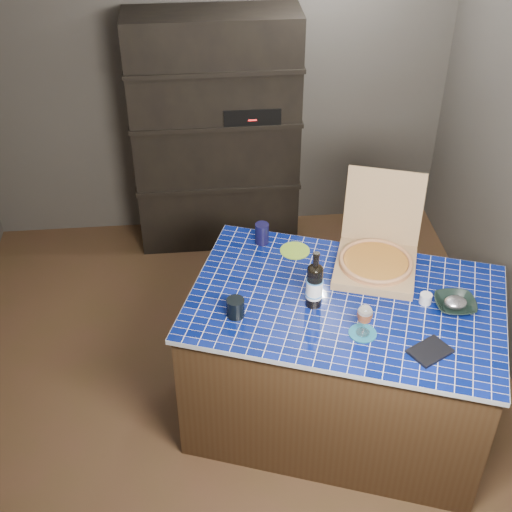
{
  "coord_description": "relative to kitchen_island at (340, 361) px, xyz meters",
  "views": [
    {
      "loc": [
        -0.15,
        -3.17,
        3.32
      ],
      "look_at": [
        0.15,
        0.0,
        0.93
      ],
      "focal_mm": 50.0,
      "sensor_mm": 36.0,
      "label": 1
    }
  ],
  "objects": [
    {
      "name": "tumbler",
      "position": [
        -0.58,
        -0.06,
        0.5
      ],
      "size": [
        0.09,
        0.09,
        0.1
      ],
      "primitive_type": "cylinder",
      "color": "black",
      "rests_on": "kitchen_island"
    },
    {
      "name": "foil_contents",
      "position": [
        0.54,
        -0.11,
        0.49
      ],
      "size": [
        0.12,
        0.1,
        0.06
      ],
      "primitive_type": "ellipsoid",
      "color": "#B6B8C2",
      "rests_on": "bowl"
    },
    {
      "name": "navy_cup",
      "position": [
        -0.39,
        0.56,
        0.51
      ],
      "size": [
        0.08,
        0.08,
        0.13
      ],
      "primitive_type": "cylinder",
      "color": "black",
      "rests_on": "kitchen_island"
    },
    {
      "name": "green_trivet",
      "position": [
        -0.21,
        0.46,
        0.45
      ],
      "size": [
        0.17,
        0.17,
        0.01
      ],
      "primitive_type": "cylinder",
      "color": "#86B627",
      "rests_on": "kitchen_island"
    },
    {
      "name": "pizza_box",
      "position": [
        0.21,
        0.26,
        0.51
      ],
      "size": [
        0.58,
        0.64,
        0.47
      ],
      "rotation": [
        0.0,
        0.0,
        -0.32
      ],
      "color": "#A38454",
      "rests_on": "kitchen_island"
    },
    {
      "name": "room",
      "position": [
        -0.59,
        0.39,
        0.8
      ],
      "size": [
        3.5,
        3.5,
        3.5
      ],
      "color": "brown",
      "rests_on": "ground"
    },
    {
      "name": "kitchen_island",
      "position": [
        0.0,
        0.0,
        0.0
      ],
      "size": [
        1.88,
        1.52,
        0.89
      ],
      "rotation": [
        0.0,
        0.0,
        -0.35
      ],
      "color": "#422C19",
      "rests_on": "floor"
    },
    {
      "name": "bowl",
      "position": [
        0.54,
        -0.11,
        0.47
      ],
      "size": [
        0.23,
        0.23,
        0.05
      ],
      "primitive_type": "imported",
      "rotation": [
        0.0,
        0.0,
        -0.08
      ],
      "color": "black",
      "rests_on": "kitchen_island"
    },
    {
      "name": "white_jar",
      "position": [
        0.41,
        -0.05,
        0.47
      ],
      "size": [
        0.06,
        0.06,
        0.05
      ],
      "primitive_type": "cylinder",
      "color": "silver",
      "rests_on": "kitchen_island"
    },
    {
      "name": "mead_bottle",
      "position": [
        -0.18,
        -0.01,
        0.58
      ],
      "size": [
        0.09,
        0.09,
        0.33
      ],
      "color": "black",
      "rests_on": "kitchen_island"
    },
    {
      "name": "teal_trivet",
      "position": [
        0.03,
        -0.25,
        0.45
      ],
      "size": [
        0.14,
        0.14,
        0.01
      ],
      "primitive_type": "cylinder",
      "color": "#17607C",
      "rests_on": "kitchen_island"
    },
    {
      "name": "wine_glass",
      "position": [
        0.03,
        -0.25,
        0.57
      ],
      "size": [
        0.08,
        0.08,
        0.18
      ],
      "color": "white",
      "rests_on": "teal_trivet"
    },
    {
      "name": "dvd_case",
      "position": [
        0.33,
        -0.41,
        0.45
      ],
      "size": [
        0.24,
        0.22,
        0.02
      ],
      "primitive_type": "cube",
      "rotation": [
        0.0,
        0.0,
        -1.06
      ],
      "color": "black",
      "rests_on": "kitchen_island"
    },
    {
      "name": "shelving_unit",
      "position": [
        -0.58,
        1.92,
        0.46
      ],
      "size": [
        1.2,
        0.41,
        1.8
      ],
      "color": "black",
      "rests_on": "floor"
    }
  ]
}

